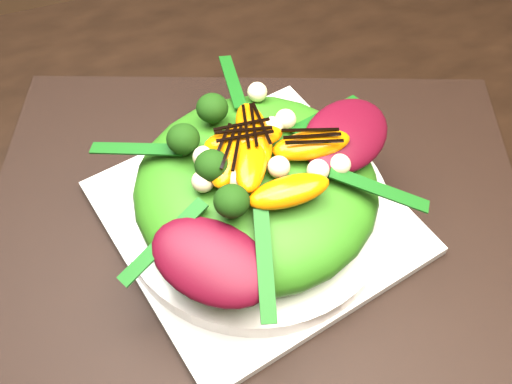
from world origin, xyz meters
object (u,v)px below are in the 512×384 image
object	(u,v)px
lettuce_mound	(256,187)
plate_base	(256,217)
placemat	(256,221)
salad_bowl	(256,208)
dining_table	(328,298)
orange_segment	(253,149)

from	to	relation	value
lettuce_mound	plate_base	bearing A→B (deg)	90.00
placemat	lettuce_mound	distance (m)	0.05
placemat	plate_base	size ratio (longest dim) A/B	2.06
placemat	salad_bowl	size ratio (longest dim) A/B	2.11
placemat	plate_base	world-z (taller)	plate_base
dining_table	placemat	xyz separation A→B (m)	(-0.04, 0.08, 0.02)
lettuce_mound	placemat	bearing A→B (deg)	116.57
dining_table	placemat	bearing A→B (deg)	114.22
dining_table	lettuce_mound	distance (m)	0.11
salad_bowl	lettuce_mound	xyz separation A→B (m)	(0.00, -0.00, 0.03)
placemat	salad_bowl	distance (m)	0.02
lettuce_mound	salad_bowl	bearing A→B (deg)	90.00
plate_base	orange_segment	size ratio (longest dim) A/B	3.76
salad_bowl	plate_base	bearing A→B (deg)	0.00
dining_table	placemat	size ratio (longest dim) A/B	3.40
orange_segment	placemat	bearing A→B (deg)	-81.06
placemat	lettuce_mound	bearing A→B (deg)	-63.43
salad_bowl	lettuce_mound	bearing A→B (deg)	-90.00
placemat	orange_segment	xyz separation A→B (m)	(-0.00, 0.01, 0.09)
dining_table	orange_segment	distance (m)	0.14
dining_table	lettuce_mound	size ratio (longest dim) A/B	8.13
plate_base	lettuce_mound	distance (m)	0.04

